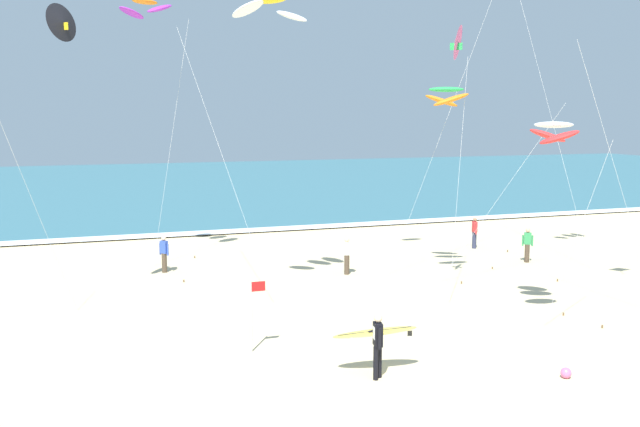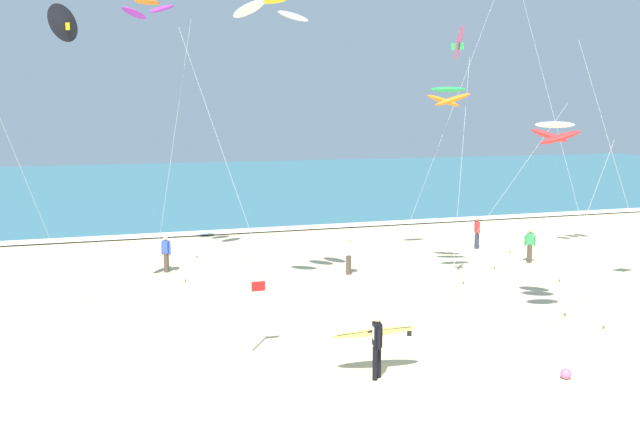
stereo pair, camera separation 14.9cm
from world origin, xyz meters
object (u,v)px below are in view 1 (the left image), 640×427
kite_arc_emerald_far (446,97)px  bystander_blue_top (164,254)px  bystander_white_top (347,256)px  bystander_green_top (527,245)px  kite_delta_rose_mid (456,44)px  surfer_lead (376,337)px  kite_arc_golden_close (270,9)px  kite_arc_ivory_outer (553,133)px  kite_arc_amber_high (145,8)px  beach_ball (566,373)px  bystander_red_top (475,233)px  kite_delta_charcoal_distant (62,23)px  lifeguard_flag (253,309)px

kite_arc_emerald_far → bystander_blue_top: bearing=152.9°
bystander_white_top → bystander_green_top: (8.73, -0.40, 0.00)m
bystander_green_top → kite_delta_rose_mid: bearing=-143.8°
surfer_lead → kite_arc_golden_close: 12.17m
surfer_lead → kite_arc_golden_close: kite_arc_golden_close is taller
kite_delta_rose_mid → kite_arc_ivory_outer: (1.44, -3.57, -2.98)m
surfer_lead → kite_arc_golden_close: size_ratio=0.21×
kite_arc_emerald_far → kite_arc_amber_high: (-10.79, 6.79, 3.80)m
surfer_lead → bystander_white_top: size_ratio=1.44×
beach_ball → kite_arc_emerald_far: bearing=78.2°
kite_arc_golden_close → bystander_blue_top: kite_arc_golden_close is taller
bystander_red_top → bystander_white_top: size_ratio=1.00×
kite_arc_ivory_outer → bystander_green_top: (5.40, 8.58, -5.37)m
kite_arc_emerald_far → surfer_lead: bearing=-127.6°
kite_arc_golden_close → kite_arc_emerald_far: bearing=7.0°
kite_delta_charcoal_distant → bystander_green_top: kite_delta_charcoal_distant is taller
bystander_green_top → lifeguard_flag: 16.82m
bystander_blue_top → beach_ball: bearing=-62.4°
kite_arc_ivory_outer → bystander_white_top: size_ratio=4.10×
lifeguard_flag → kite_arc_amber_high: bearing=96.7°
kite_arc_amber_high → kite_arc_emerald_far: bearing=-32.2°
bystander_white_top → lifeguard_flag: size_ratio=0.76×
kite_arc_golden_close → beach_ball: kite_arc_golden_close is taller
kite_arc_ivory_outer → lifeguard_flag: bearing=175.9°
kite_arc_amber_high → kite_arc_ivory_outer: bearing=-50.7°
kite_arc_amber_high → bystander_green_top: bearing=-16.2°
bystander_blue_top → beach_ball: bystander_blue_top is taller
kite_arc_ivory_outer → bystander_red_top: size_ratio=4.10×
kite_delta_charcoal_distant → bystander_white_top: size_ratio=6.53×
kite_arc_golden_close → lifeguard_flag: bearing=-111.3°
kite_delta_charcoal_distant → bystander_green_top: bearing=5.1°
kite_delta_charcoal_distant → bystander_red_top: (19.14, 5.52, -8.89)m
beach_ball → bystander_red_top: bearing=66.1°
beach_ball → kite_delta_charcoal_distant: bearing=137.8°
kite_arc_emerald_far → lifeguard_flag: 12.60m
kite_arc_amber_high → kite_delta_charcoal_distant: bearing=-117.0°
bystander_red_top → lifeguard_flag: lifeguard_flag is taller
bystander_white_top → bystander_blue_top: size_ratio=1.00×
bystander_white_top → lifeguard_flag: lifeguard_flag is taller
kite_delta_rose_mid → kite_arc_emerald_far: size_ratio=1.25×
kite_delta_charcoal_distant → lifeguard_flag: size_ratio=4.94×
bystander_blue_top → kite_arc_amber_high: bearing=102.3°
bystander_blue_top → lifeguard_flag: (1.18, -11.23, 0.45)m
kite_arc_amber_high → bystander_red_top: bearing=-3.5°
kite_arc_golden_close → kite_arc_ivory_outer: size_ratio=1.64×
lifeguard_flag → kite_arc_emerald_far: bearing=32.2°
kite_delta_charcoal_distant → lifeguard_flag: 11.49m
kite_arc_ivory_outer → lifeguard_flag: kite_arc_ivory_outer is taller
surfer_lead → kite_arc_ivory_outer: bearing=18.1°
kite_delta_rose_mid → beach_ball: 11.80m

